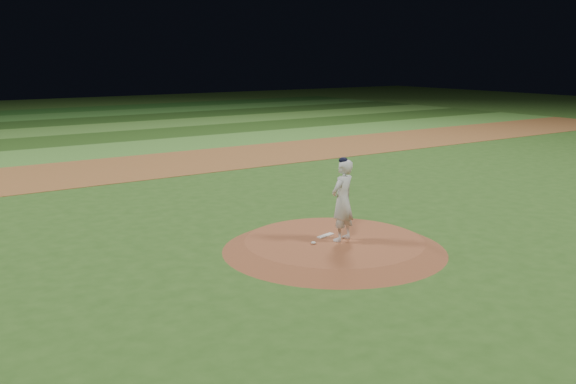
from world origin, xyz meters
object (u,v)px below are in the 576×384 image
Objects in this scene: pitchers_mound at (334,245)px; pitcher_on_mound at (343,200)px; pitching_rubber at (325,236)px; rosin_bag at (313,243)px.

pitchers_mound is 1.15m from pitcher_on_mound.
pitching_rubber is 1.13m from pitcher_on_mound.
rosin_bag is at bearing -164.57° from pitching_rubber.
pitching_rubber is at bearing 84.79° from pitchers_mound.
rosin_bag is at bearing 179.10° from pitchers_mound.
pitching_rubber is at bearing 101.93° from pitcher_on_mound.
pitching_rubber is at bearing 30.12° from rosin_bag.
pitcher_on_mound reaches higher than rosin_bag.
pitcher_on_mound is at bearing -9.79° from rosin_bag.
rosin_bag reaches higher than pitchers_mound.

